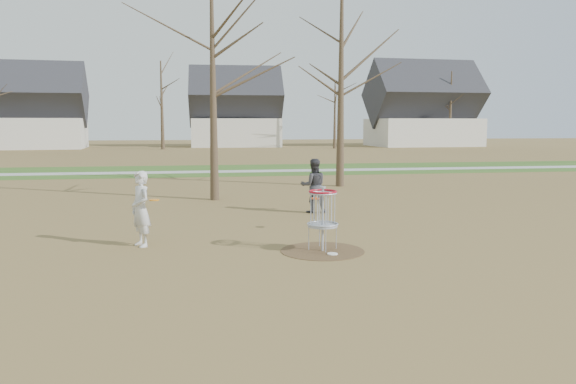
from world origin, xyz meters
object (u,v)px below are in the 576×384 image
object	(u,v)px
player_throwing	(314,186)
disc_golf_basket	(323,209)
disc_grounded	(332,254)
player_standing	(141,209)

from	to	relation	value
player_throwing	disc_golf_basket	distance (m)	5.19
player_throwing	disc_grounded	distance (m)	5.59
player_standing	player_throwing	world-z (taller)	player_standing
player_standing	disc_golf_basket	size ratio (longest dim) A/B	1.24
disc_grounded	disc_golf_basket	size ratio (longest dim) A/B	0.16
player_standing	player_throwing	distance (m)	6.20
player_standing	player_throwing	bearing A→B (deg)	100.38
player_standing	disc_grounded	distance (m)	4.33
player_standing	disc_golf_basket	bearing A→B (deg)	44.04
disc_grounded	disc_golf_basket	world-z (taller)	disc_golf_basket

